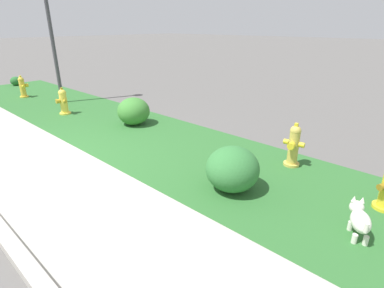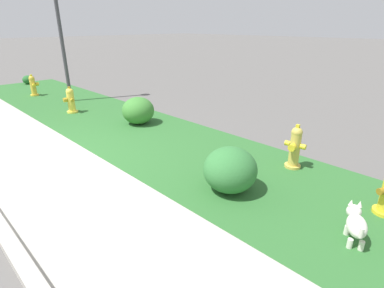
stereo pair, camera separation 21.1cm
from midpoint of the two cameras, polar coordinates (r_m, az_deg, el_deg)
name	(u,v)px [view 2 (the right image)]	position (r m, az deg, el deg)	size (l,w,h in m)	color
ground_plane	(39,165)	(5.96, -26.23, -3.60)	(120.00, 120.00, 0.00)	#5B5956
sidewalk_pavement	(39,165)	(5.96, -26.24, -3.56)	(18.00, 1.85, 0.01)	#ADA89E
grass_verge	(145,134)	(6.92, -8.17, 1.94)	(18.00, 2.78, 0.01)	#2D662D
fire_hydrant_at_driveway	(71,100)	(9.08, -21.49, 7.75)	(0.38, 0.35, 0.74)	yellow
fire_hydrant_far_end	(295,147)	(5.44, 20.05, -0.60)	(0.37, 0.33, 0.78)	gold
fire_hydrant_by_grass_verge	(33,86)	(11.90, -27.55, 9.84)	(0.36, 0.33, 0.74)	gold
small_white_dog	(356,223)	(4.04, 30.11, -12.94)	(0.37, 0.52, 0.41)	silver
shrub_bush_mid_verge	(138,111)	(7.59, -9.43, 6.29)	(0.79, 0.79, 0.67)	#3D7F33
shrub_bush_far_verge	(230,170)	(4.48, 8.62, -4.88)	(0.80, 0.80, 0.68)	#337538
shrub_bush_near_lamp	(28,80)	(14.48, -28.42, 10.71)	(0.42, 0.42, 0.36)	#28662D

